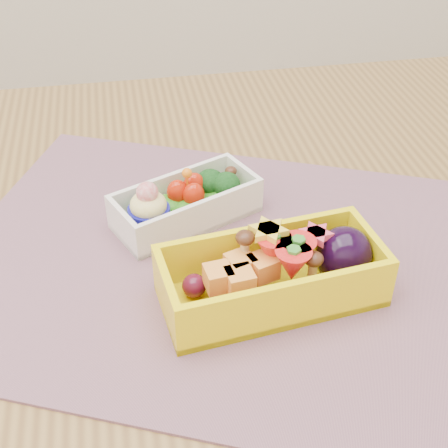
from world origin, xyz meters
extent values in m
cube|color=brown|center=(0.00, 0.00, 0.73)|extent=(1.20, 0.80, 0.04)
cube|color=#835A61|center=(-0.01, -0.03, 0.75)|extent=(0.61, 0.55, 0.00)
cube|color=white|center=(-0.03, 0.04, 0.77)|extent=(0.16, 0.12, 0.04)
ellipsoid|color=#4CA020|center=(-0.03, 0.04, 0.77)|extent=(0.15, 0.10, 0.02)
cylinder|color=#141393|center=(-0.07, 0.02, 0.77)|extent=(0.04, 0.04, 0.03)
sphere|color=red|center=(-0.07, 0.02, 0.80)|extent=(0.02, 0.02, 0.02)
ellipsoid|color=#B61D07|center=(-0.04, 0.05, 0.78)|extent=(0.02, 0.02, 0.03)
ellipsoid|color=#B61D07|center=(-0.02, 0.04, 0.78)|extent=(0.02, 0.02, 0.03)
ellipsoid|color=#B61D07|center=(-0.02, 0.06, 0.78)|extent=(0.02, 0.02, 0.03)
sphere|color=orange|center=(-0.03, 0.04, 0.81)|extent=(0.01, 0.01, 0.01)
ellipsoid|color=black|center=(0.00, 0.06, 0.78)|extent=(0.03, 0.03, 0.02)
ellipsoid|color=black|center=(0.01, 0.05, 0.78)|extent=(0.03, 0.03, 0.02)
ellipsoid|color=#3F2111|center=(0.02, 0.07, 0.79)|extent=(0.01, 0.01, 0.01)
cube|color=yellow|center=(0.03, -0.09, 0.78)|extent=(0.20, 0.11, 0.05)
ellipsoid|color=#4F0E25|center=(-0.01, -0.10, 0.77)|extent=(0.11, 0.06, 0.02)
cube|color=orange|center=(0.00, -0.09, 0.79)|extent=(0.05, 0.05, 0.02)
cone|color=red|center=(0.03, -0.08, 0.80)|extent=(0.03, 0.03, 0.03)
cone|color=red|center=(0.05, -0.08, 0.80)|extent=(0.03, 0.03, 0.03)
cone|color=red|center=(0.04, -0.10, 0.80)|extent=(0.03, 0.03, 0.03)
cylinder|color=yellow|center=(0.03, -0.07, 0.81)|extent=(0.04, 0.04, 0.01)
cylinder|color=#E53F5B|center=(0.07, -0.07, 0.81)|extent=(0.03, 0.03, 0.01)
ellipsoid|color=#3F2111|center=(0.01, -0.07, 0.79)|extent=(0.02, 0.02, 0.01)
ellipsoid|color=#3F2111|center=(0.06, -0.10, 0.79)|extent=(0.02, 0.02, 0.01)
ellipsoid|color=black|center=(0.09, -0.08, 0.78)|extent=(0.05, 0.05, 0.05)
camera|label=1|loc=(-0.08, -0.47, 1.14)|focal=50.22mm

